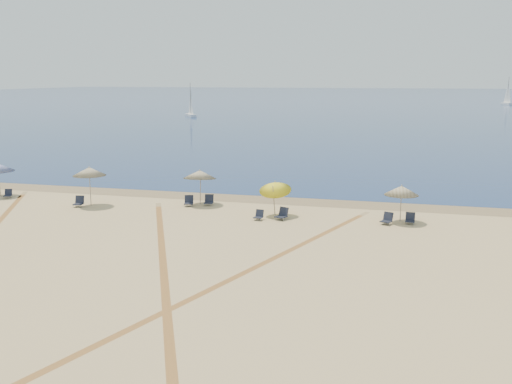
% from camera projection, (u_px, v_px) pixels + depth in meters
% --- Properties ---
extents(ground, '(160.00, 160.00, 0.00)m').
position_uv_depth(ground, '(96.00, 355.00, 18.05)').
color(ground, tan).
rests_on(ground, ground).
extents(ocean, '(500.00, 500.00, 0.00)m').
position_uv_depth(ocean, '(383.00, 98.00, 231.92)').
color(ocean, '#0C2151').
rests_on(ocean, ground).
extents(wet_sand, '(500.00, 500.00, 0.00)m').
position_uv_depth(wet_sand, '(270.00, 199.00, 40.86)').
color(wet_sand, olive).
rests_on(wet_sand, ground).
extents(umbrella_1, '(2.18, 2.18, 2.64)m').
position_uv_depth(umbrella_1, '(89.00, 171.00, 38.50)').
color(umbrella_1, gray).
rests_on(umbrella_1, ground).
extents(umbrella_2, '(2.25, 2.29, 2.41)m').
position_uv_depth(umbrella_2, '(200.00, 174.00, 38.97)').
color(umbrella_2, gray).
rests_on(umbrella_2, ground).
extents(umbrella_3, '(1.98, 2.05, 2.44)m').
position_uv_depth(umbrella_3, '(275.00, 186.00, 35.77)').
color(umbrella_3, gray).
rests_on(umbrella_3, ground).
extents(umbrella_4, '(2.02, 2.02, 2.24)m').
position_uv_depth(umbrella_4, '(402.00, 190.00, 34.21)').
color(umbrella_4, gray).
rests_on(umbrella_4, ground).
extents(chair_1, '(0.67, 0.72, 0.61)m').
position_uv_depth(chair_1, '(8.00, 194.00, 41.41)').
color(chair_1, black).
rests_on(chair_1, ground).
extents(chair_2, '(0.68, 0.76, 0.70)m').
position_uv_depth(chair_2, '(79.00, 202.00, 38.61)').
color(chair_2, black).
rests_on(chair_2, ground).
extents(chair_3, '(0.73, 0.80, 0.70)m').
position_uv_depth(chair_3, '(189.00, 201.00, 38.79)').
color(chair_3, black).
rests_on(chair_3, ground).
extents(chair_4, '(0.69, 0.77, 0.70)m').
position_uv_depth(chair_4, '(209.00, 201.00, 39.03)').
color(chair_4, black).
rests_on(chair_4, ground).
extents(chair_5, '(0.57, 0.65, 0.60)m').
position_uv_depth(chair_5, '(259.00, 215.00, 35.05)').
color(chair_5, black).
rests_on(chair_5, ground).
extents(chair_6, '(0.83, 0.89, 0.73)m').
position_uv_depth(chair_6, '(282.00, 214.00, 35.09)').
color(chair_6, black).
rests_on(chair_6, ground).
extents(chair_7, '(0.78, 0.83, 0.69)m').
position_uv_depth(chair_7, '(387.00, 219.00, 33.99)').
color(chair_7, black).
rests_on(chair_7, ground).
extents(chair_8, '(0.56, 0.65, 0.65)m').
position_uv_depth(chair_8, '(410.00, 219.00, 34.10)').
color(chair_8, black).
rests_on(chair_8, ground).
extents(sailboat_0, '(3.01, 5.75, 8.31)m').
position_uv_depth(sailboat_0, '(507.00, 96.00, 177.76)').
color(sailboat_0, white).
rests_on(sailboat_0, ocean).
extents(sailboat_1, '(3.79, 4.60, 7.13)m').
position_uv_depth(sailboat_1, '(191.00, 106.00, 124.91)').
color(sailboat_1, white).
rests_on(sailboat_1, ocean).
extents(tire_tracks, '(51.01, 39.78, 0.00)m').
position_uv_depth(tire_tracks, '(118.00, 264.00, 26.80)').
color(tire_tracks, tan).
rests_on(tire_tracks, ground).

